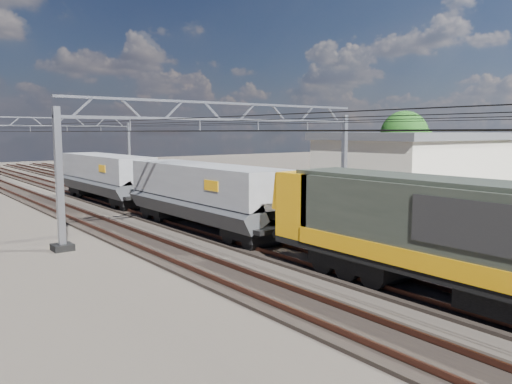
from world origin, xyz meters
TOP-DOWN VIEW (x-y plane):
  - ground at (0.00, 0.00)m, footprint 160.00×160.00m
  - track_outer_west at (-6.00, 0.00)m, footprint 2.60×140.00m
  - track_loco at (-2.00, 0.00)m, footprint 2.60×140.00m
  - track_inner_east at (2.00, 0.00)m, footprint 2.60×140.00m
  - track_outer_east at (6.00, 0.00)m, footprint 2.60×140.00m
  - catenary_gantry_mid at (0.00, 4.00)m, footprint 19.90×0.90m
  - catenary_gantry_far at (0.00, 40.00)m, footprint 19.90×0.90m
  - overhead_wires at (0.00, 8.00)m, footprint 12.03×140.00m
  - hopper_wagon_lead at (-2.00, 3.71)m, footprint 3.38×13.00m
  - hopper_wagon_mid at (-2.00, 17.91)m, footprint 3.38×13.00m
  - industrial_shed at (22.00, 6.00)m, footprint 18.60×10.60m
  - tree_far at (30.32, 13.79)m, footprint 5.63×5.23m

SIDE VIEW (x-z plane):
  - ground at x=0.00m, z-range 0.00..0.00m
  - track_outer_west at x=-6.00m, z-range -0.08..0.22m
  - track_loco at x=-2.00m, z-range -0.08..0.22m
  - track_inner_east at x=2.00m, z-range -0.08..0.22m
  - track_outer_east at x=6.00m, z-range -0.08..0.22m
  - hopper_wagon_lead at x=-2.00m, z-range 0.60..3.86m
  - hopper_wagon_mid at x=-2.00m, z-range 0.60..3.86m
  - industrial_shed at x=22.00m, z-range 0.03..5.43m
  - catenary_gantry_mid at x=0.00m, z-range 0.35..7.46m
  - catenary_gantry_far at x=0.00m, z-range 0.35..7.46m
  - tree_far at x=30.32m, z-range 1.07..8.82m
  - overhead_wires at x=0.00m, z-range 5.48..6.02m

